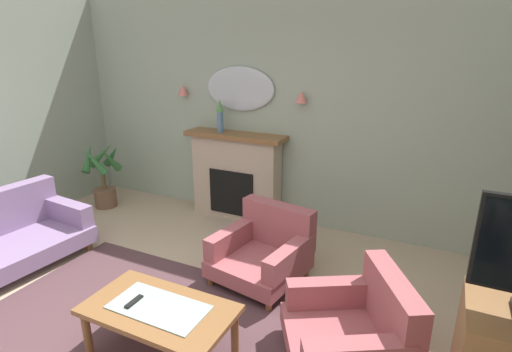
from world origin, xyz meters
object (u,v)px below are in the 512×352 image
(tv_remote, at_px, (134,302))
(armchair_near_fireplace, at_px, (356,328))
(wall_sconce_left, at_px, (183,90))
(mantel_vase_centre, at_px, (220,114))
(coffee_table, at_px, (159,314))
(wall_mirror, at_px, (240,89))
(armchair_beside_couch, at_px, (265,249))
(potted_plant_tall_palm, at_px, (103,177))
(wall_sconce_right, at_px, (301,97))
(fireplace, at_px, (236,176))

(tv_remote, height_order, armchair_near_fireplace, armchair_near_fireplace)
(wall_sconce_left, relative_size, armchair_near_fireplace, 0.13)
(mantel_vase_centre, distance_m, coffee_table, 2.87)
(wall_mirror, xyz_separation_m, armchair_beside_couch, (0.98, -1.34, -1.40))
(coffee_table, bearing_deg, potted_plant_tall_palm, 142.45)
(mantel_vase_centre, xyz_separation_m, potted_plant_tall_palm, (-1.68, -0.49, -0.95))
(coffee_table, height_order, tv_remote, tv_remote)
(wall_sconce_right, relative_size, armchair_near_fireplace, 0.13)
(fireplace, xyz_separation_m, wall_sconce_left, (-0.85, 0.09, 1.09))
(fireplace, distance_m, coffee_table, 2.65)
(mantel_vase_centre, relative_size, wall_mirror, 0.45)
(wall_mirror, bearing_deg, coffee_table, -74.40)
(coffee_table, bearing_deg, mantel_vase_centre, 110.70)
(potted_plant_tall_palm, bearing_deg, tv_remote, -40.25)
(tv_remote, bearing_deg, wall_sconce_right, 83.71)
(wall_mirror, relative_size, coffee_table, 0.87)
(wall_mirror, distance_m, coffee_table, 3.08)
(wall_mirror, bearing_deg, wall_sconce_right, -3.37)
(armchair_near_fireplace, xyz_separation_m, armchair_beside_couch, (-1.07, 0.77, 0.00))
(wall_sconce_left, height_order, potted_plant_tall_palm, wall_sconce_left)
(wall_sconce_right, xyz_separation_m, tv_remote, (-0.29, -2.67, -1.21))
(coffee_table, bearing_deg, fireplace, 106.43)
(wall_mirror, relative_size, wall_sconce_left, 6.86)
(fireplace, height_order, armchair_beside_couch, fireplace)
(wall_mirror, xyz_separation_m, potted_plant_tall_palm, (-1.88, -0.66, -1.26))
(mantel_vase_centre, distance_m, tv_remote, 2.82)
(coffee_table, distance_m, armchair_near_fireplace, 1.42)
(wall_mirror, bearing_deg, wall_sconce_left, -176.63)
(wall_sconce_left, xyz_separation_m, tv_remote, (1.41, -2.67, -1.21))
(mantel_vase_centre, relative_size, wall_sconce_right, 3.06)
(armchair_beside_couch, bearing_deg, tv_remote, -107.10)
(tv_remote, bearing_deg, armchair_beside_couch, 72.90)
(wall_sconce_right, distance_m, armchair_beside_couch, 1.88)
(potted_plant_tall_palm, bearing_deg, armchair_near_fireplace, -20.24)
(wall_sconce_left, xyz_separation_m, potted_plant_tall_palm, (-1.03, -0.61, -1.21))
(wall_sconce_left, relative_size, armchair_beside_couch, 0.15)
(wall_mirror, xyz_separation_m, wall_sconce_right, (0.85, -0.05, -0.05))
(tv_remote, xyz_separation_m, armchair_beside_couch, (0.42, 1.38, -0.15))
(wall_mirror, relative_size, armchair_beside_couch, 1.02)
(wall_sconce_right, relative_size, armchair_beside_couch, 0.15)
(mantel_vase_centre, bearing_deg, coffee_table, -69.30)
(coffee_table, distance_m, tv_remote, 0.21)
(coffee_table, xyz_separation_m, tv_remote, (-0.19, -0.04, 0.07))
(wall_sconce_right, xyz_separation_m, coffee_table, (-0.10, -2.63, -1.28))
(coffee_table, bearing_deg, wall_mirror, 105.60)
(wall_sconce_left, relative_size, coffee_table, 0.13)
(mantel_vase_centre, distance_m, armchair_near_fireplace, 3.17)
(wall_sconce_right, bearing_deg, armchair_beside_couch, -84.30)
(mantel_vase_centre, relative_size, potted_plant_tall_palm, 0.46)
(tv_remote, bearing_deg, armchair_near_fireplace, 22.17)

